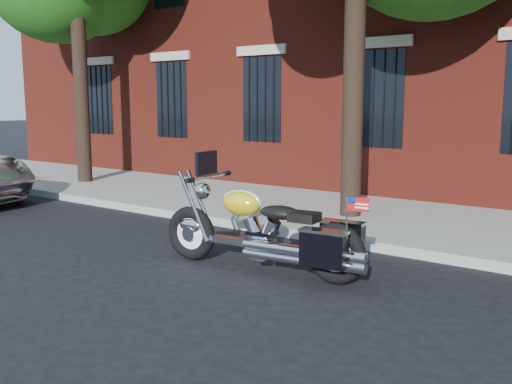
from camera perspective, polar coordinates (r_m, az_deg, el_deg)
The scene contains 4 objects.
ground at distance 8.21m, azimuth -3.13°, elevation -6.10°, with size 120.00×120.00×0.00m, color black.
curb at distance 9.27m, azimuth 2.31°, elevation -3.88°, with size 40.00×0.16×0.15m, color gray.
sidewalk at distance 10.85m, azimuth 7.89°, elevation -2.07°, with size 40.00×3.60×0.15m, color gray.
motorcycle at distance 7.13m, azimuth 1.25°, elevation -4.23°, with size 3.00×1.02×1.50m.
Camera 1 is at (5.06, -6.11, 2.13)m, focal length 40.00 mm.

